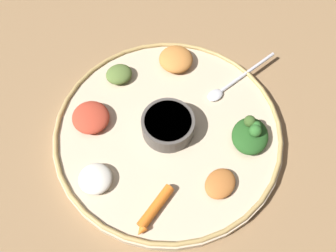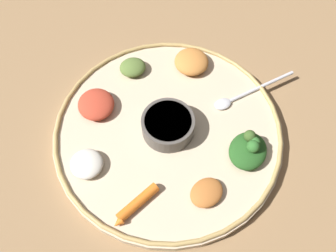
# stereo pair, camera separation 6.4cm
# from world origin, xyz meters

# --- Properties ---
(ground_plane) EXTENTS (2.40, 2.40, 0.00)m
(ground_plane) POSITION_xyz_m (0.00, 0.00, 0.00)
(ground_plane) COLOR olive
(platter) EXTENTS (0.42, 0.42, 0.02)m
(platter) POSITION_xyz_m (0.00, 0.00, 0.01)
(platter) COLOR #C6B293
(platter) RESTS_ON ground_plane
(platter_rim) EXTENTS (0.42, 0.42, 0.01)m
(platter_rim) POSITION_xyz_m (0.00, 0.00, 0.02)
(platter_rim) COLOR tan
(platter_rim) RESTS_ON platter
(center_bowl) EXTENTS (0.10, 0.10, 0.04)m
(center_bowl) POSITION_xyz_m (0.00, 0.00, 0.04)
(center_bowl) COLOR #4C4742
(center_bowl) RESTS_ON platter
(spoon) EXTENTS (0.14, 0.14, 0.01)m
(spoon) POSITION_xyz_m (-0.11, -0.12, 0.02)
(spoon) COLOR silver
(spoon) RESTS_ON platter
(greens_pile) EXTENTS (0.08, 0.09, 0.05)m
(greens_pile) POSITION_xyz_m (-0.15, -0.01, 0.04)
(greens_pile) COLOR #23511E
(greens_pile) RESTS_ON platter
(carrot_near_spoon) EXTENTS (0.06, 0.09, 0.02)m
(carrot_near_spoon) POSITION_xyz_m (-0.00, 0.15, 0.03)
(carrot_near_spoon) COLOR orange
(carrot_near_spoon) RESTS_ON platter
(mound_rice_white) EXTENTS (0.08, 0.07, 0.02)m
(mound_rice_white) POSITION_xyz_m (0.11, 0.11, 0.03)
(mound_rice_white) COLOR silver
(mound_rice_white) RESTS_ON platter
(mound_collards) EXTENTS (0.07, 0.07, 0.02)m
(mound_collards) POSITION_xyz_m (0.11, -0.11, 0.03)
(mound_collards) COLOR #567033
(mound_collards) RESTS_ON platter
(mound_berbere_red) EXTENTS (0.10, 0.10, 0.03)m
(mound_berbere_red) POSITION_xyz_m (0.14, 0.00, 0.03)
(mound_berbere_red) COLOR #B73D28
(mound_berbere_red) RESTS_ON platter
(mound_squash) EXTENTS (0.09, 0.09, 0.03)m
(mound_squash) POSITION_xyz_m (0.01, -0.16, 0.03)
(mound_squash) COLOR #C67A38
(mound_squash) RESTS_ON platter
(mound_chickpea) EXTENTS (0.07, 0.08, 0.02)m
(mound_chickpea) POSITION_xyz_m (-0.10, 0.09, 0.03)
(mound_chickpea) COLOR #B2662D
(mound_chickpea) RESTS_ON platter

